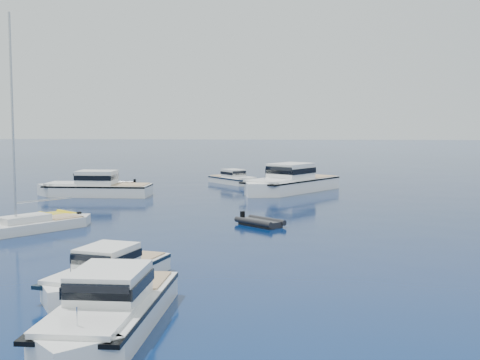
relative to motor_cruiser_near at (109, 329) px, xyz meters
name	(u,v)px	position (x,y,z in m)	size (l,w,h in m)	color
ground	(329,288)	(7.37, 5.54, 0.00)	(400.00, 400.00, 0.00)	navy
motor_cruiser_near	(109,329)	(0.00, 0.00, 0.00)	(2.88, 9.40, 2.47)	silver
motor_cruiser_left	(106,287)	(-1.57, 5.09, 0.00)	(2.43, 7.93, 2.08)	white
motor_cruiser_centre	(95,196)	(-11.27, 35.42, 0.00)	(3.34, 10.93, 2.87)	white
motor_cruiser_distant	(289,192)	(6.02, 39.82, 0.00)	(3.97, 12.98, 3.41)	white
motor_cruiser_horizon	(234,184)	(0.24, 47.04, 0.00)	(2.28, 7.45, 1.96)	silver
sailboat_fore	(30,231)	(-9.73, 17.38, 0.00)	(2.37, 9.10, 13.38)	silver
tender_yellow	(63,220)	(-9.28, 21.87, 0.00)	(2.12, 3.91, 0.95)	gold
tender_grey_near	(260,226)	(4.04, 20.44, 0.00)	(1.87, 3.35, 0.95)	black
tender_grey_far	(120,186)	(-11.25, 43.91, 0.00)	(1.82, 3.24, 0.95)	black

